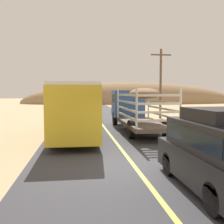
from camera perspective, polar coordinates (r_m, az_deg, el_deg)
name	(u,v)px	position (r m, az deg, el deg)	size (l,w,h in m)	color
ground_plane	(136,168)	(9.62, 5.22, -12.26)	(240.00, 240.00, 0.00)	tan
road_surface	(136,168)	(9.62, 5.22, -12.21)	(8.00, 120.00, 0.02)	#38383D
road_centre_line	(136,168)	(9.61, 5.22, -12.14)	(0.16, 117.60, 0.00)	#D8CC4C
suv_near	(219,151)	(7.71, 22.45, -7.92)	(1.90, 4.62, 2.29)	black
livestock_truck	(133,105)	(19.90, 4.66, 1.54)	(2.53, 9.70, 3.02)	#3359A5
bus	(75,109)	(16.25, -8.22, 0.74)	(2.54, 10.00, 3.21)	gold
car_far	(74,107)	(36.59, -8.44, 1.02)	(1.80, 4.40, 1.46)	black
power_pole_mid	(161,81)	(28.08, 10.68, 6.67)	(2.20, 0.24, 7.33)	brown
distant_hill	(132,103)	(68.51, 4.50, 1.97)	(57.50, 17.06, 10.95)	#957553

